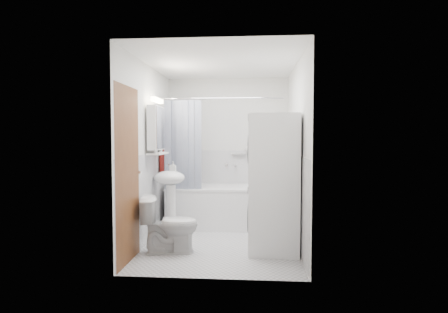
# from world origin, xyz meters

# --- Properties ---
(floor) EXTENTS (2.60, 2.60, 0.00)m
(floor) POSITION_xyz_m (0.00, 0.00, 0.00)
(floor) COLOR silver
(floor) RESTS_ON ground
(room_walls) EXTENTS (2.60, 2.60, 2.60)m
(room_walls) POSITION_xyz_m (0.00, 0.00, 1.49)
(room_walls) COLOR silver
(room_walls) RESTS_ON ground
(wainscot) EXTENTS (1.98, 2.58, 2.58)m
(wainscot) POSITION_xyz_m (0.00, 0.29, 0.60)
(wainscot) COLOR white
(wainscot) RESTS_ON ground
(door) EXTENTS (0.05, 2.00, 2.00)m
(door) POSITION_xyz_m (-0.95, -0.55, 1.00)
(door) COLOR brown
(door) RESTS_ON ground
(bathtub) EXTENTS (1.69, 0.80, 0.64)m
(bathtub) POSITION_xyz_m (-0.07, 0.92, 0.35)
(bathtub) COLOR white
(bathtub) RESTS_ON ground
(tub_spout) EXTENTS (0.04, 0.12, 0.04)m
(tub_spout) POSITION_xyz_m (0.13, 1.25, 0.96)
(tub_spout) COLOR silver
(tub_spout) RESTS_ON room_walls
(curtain_rod) EXTENTS (1.87, 0.02, 0.02)m
(curtain_rod) POSITION_xyz_m (-0.07, 0.58, 2.00)
(curtain_rod) COLOR silver
(curtain_rod) RESTS_ON room_walls
(shower_curtain) EXTENTS (0.55, 0.02, 1.45)m
(shower_curtain) POSITION_xyz_m (-0.63, 0.58, 1.25)
(shower_curtain) COLOR #142146
(shower_curtain) RESTS_ON curtain_rod
(sink) EXTENTS (0.44, 0.37, 1.04)m
(sink) POSITION_xyz_m (-0.75, 0.23, 0.70)
(sink) COLOR white
(sink) RESTS_ON ground
(medicine_cabinet) EXTENTS (0.13, 0.50, 0.71)m
(medicine_cabinet) POSITION_xyz_m (-0.90, 0.10, 1.57)
(medicine_cabinet) COLOR white
(medicine_cabinet) RESTS_ON room_walls
(shelf) EXTENTS (0.18, 0.54, 0.02)m
(shelf) POSITION_xyz_m (-0.89, 0.10, 1.20)
(shelf) COLOR silver
(shelf) RESTS_ON room_walls
(shower_caddy) EXTENTS (0.22, 0.06, 0.02)m
(shower_caddy) POSITION_xyz_m (0.18, 1.24, 1.15)
(shower_caddy) COLOR silver
(shower_caddy) RESTS_ON room_walls
(towel) EXTENTS (0.07, 0.38, 0.91)m
(towel) POSITION_xyz_m (-0.94, 0.68, 1.30)
(towel) COLOR #5F1A0D
(towel) RESTS_ON room_walls
(washer_dryer) EXTENTS (0.63, 0.62, 1.71)m
(washer_dryer) POSITION_xyz_m (0.68, -0.34, 0.85)
(washer_dryer) COLOR white
(washer_dryer) RESTS_ON ground
(toilet) EXTENTS (0.75, 0.49, 0.68)m
(toilet) POSITION_xyz_m (-0.60, -0.47, 0.34)
(toilet) COLOR white
(toilet) RESTS_ON ground
(soap_pump) EXTENTS (0.08, 0.17, 0.08)m
(soap_pump) POSITION_xyz_m (-0.71, 0.25, 0.95)
(soap_pump) COLOR gray
(soap_pump) RESTS_ON sink
(shelf_bottle) EXTENTS (0.07, 0.18, 0.07)m
(shelf_bottle) POSITION_xyz_m (-0.89, -0.05, 1.25)
(shelf_bottle) COLOR gray
(shelf_bottle) RESTS_ON shelf
(shelf_cup) EXTENTS (0.10, 0.09, 0.10)m
(shelf_cup) POSITION_xyz_m (-0.89, 0.22, 1.26)
(shelf_cup) COLOR gray
(shelf_cup) RESTS_ON shelf
(shampoo_a) EXTENTS (0.13, 0.17, 0.13)m
(shampoo_a) POSITION_xyz_m (0.35, 1.24, 1.23)
(shampoo_a) COLOR gray
(shampoo_a) RESTS_ON shower_caddy
(shampoo_b) EXTENTS (0.08, 0.21, 0.08)m
(shampoo_b) POSITION_xyz_m (0.47, 1.24, 1.20)
(shampoo_b) COLOR navy
(shampoo_b) RESTS_ON shower_caddy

